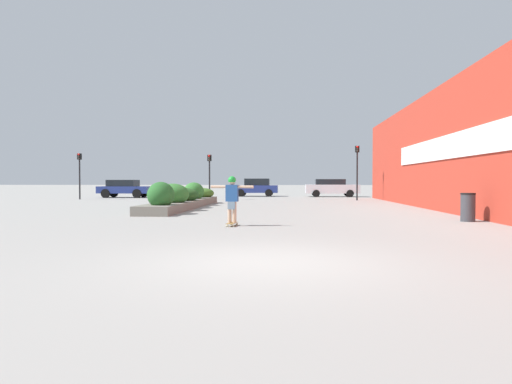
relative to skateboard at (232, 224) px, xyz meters
name	(u,v)px	position (x,y,z in m)	size (l,w,h in m)	color
ground_plane	(266,262)	(1.32, -5.97, -0.07)	(300.00, 300.00, 0.00)	gray
building_wall_right	(457,146)	(8.58, 5.81, 2.70)	(0.67, 34.96, 5.55)	#B23323
planter_box	(184,198)	(-3.54, 8.88, 0.40)	(1.51, 11.68, 1.31)	slate
skateboard	(232,224)	(0.00, 0.00, 0.00)	(0.31, 0.74, 0.10)	olive
skateboarder	(232,195)	(0.00, 0.00, 0.87)	(1.30, 0.24, 1.39)	tan
trash_bin	(468,207)	(7.61, 2.09, 0.40)	(0.48, 0.48, 0.95)	#38383D
car_leftmost	(332,187)	(5.30, 25.83, 0.72)	(4.52, 1.88, 1.51)	silver
car_center_left	(256,187)	(-1.24, 26.60, 0.74)	(3.92, 2.03, 1.56)	navy
car_center_right	(476,188)	(16.30, 23.48, 0.74)	(4.59, 1.91, 1.57)	silver
car_rightmost	(124,188)	(-11.66, 22.61, 0.70)	(4.13, 1.93, 1.44)	navy
traffic_light_left	(209,169)	(-4.02, 18.84, 2.15)	(0.28, 0.30, 3.23)	black
traffic_light_right	(357,164)	(6.40, 18.66, 2.49)	(0.28, 0.30, 3.79)	black
traffic_light_far_left	(79,168)	(-13.65, 18.88, 2.23)	(0.28, 0.30, 3.37)	black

